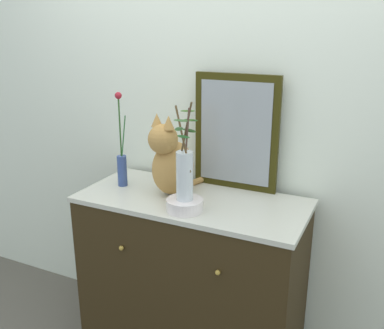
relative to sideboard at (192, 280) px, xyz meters
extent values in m
cube|color=silver|center=(0.00, 0.34, 0.83)|extent=(4.40, 0.08, 2.60)
cube|color=#302411|center=(0.00, 0.00, -0.01)|extent=(1.14, 0.52, 0.92)
cube|color=beige|center=(0.00, 0.00, 0.46)|extent=(1.16, 0.53, 0.02)
sphere|color=#B79338|center=(-0.26, -0.27, 0.26)|extent=(0.02, 0.02, 0.02)
sphere|color=#B79338|center=(0.26, -0.27, 0.26)|extent=(0.02, 0.02, 0.02)
cube|color=#2F2C0A|center=(0.14, 0.24, 0.78)|extent=(0.45, 0.03, 0.60)
cube|color=gray|center=(0.14, 0.23, 0.78)|extent=(0.38, 0.01, 0.53)
ellipsoid|color=#B28344|center=(-0.12, 0.02, 0.61)|extent=(0.25, 0.28, 0.28)
sphere|color=#B28344|center=(-0.14, -0.04, 0.78)|extent=(0.15, 0.15, 0.15)
cone|color=#B28344|center=(-0.10, -0.05, 0.86)|extent=(0.06, 0.06, 0.07)
cone|color=#B28344|center=(-0.18, -0.03, 0.86)|extent=(0.06, 0.06, 0.07)
cylinder|color=#B28344|center=(-0.06, 0.22, 0.49)|extent=(0.08, 0.17, 0.03)
cylinder|color=#314782|center=(-0.42, 0.01, 0.56)|extent=(0.05, 0.05, 0.17)
cylinder|color=#2B5520|center=(-0.42, 0.01, 0.79)|extent=(0.01, 0.01, 0.30)
sphere|color=maroon|center=(-0.42, 0.01, 0.96)|extent=(0.04, 0.04, 0.04)
cylinder|color=#225E2A|center=(-0.40, 0.01, 0.75)|extent=(0.04, 0.01, 0.22)
cylinder|color=white|center=(0.03, -0.15, 0.50)|extent=(0.17, 0.17, 0.06)
cylinder|color=silver|center=(0.03, -0.15, 0.65)|extent=(0.08, 0.08, 0.23)
cylinder|color=#45361F|center=(0.03, -0.13, 0.83)|extent=(0.07, 0.03, 0.32)
ellipsoid|color=#254B1E|center=(0.03, -0.10, 0.85)|extent=(0.08, 0.06, 0.01)
ellipsoid|color=#255D23|center=(0.03, -0.08, 0.89)|extent=(0.07, 0.04, 0.01)
ellipsoid|color=#31571C|center=(0.01, -0.07, 0.93)|extent=(0.08, 0.06, 0.01)
cylinder|color=brown|center=(0.04, -0.17, 0.82)|extent=(0.08, 0.01, 0.30)
ellipsoid|color=#225624|center=(0.05, -0.20, 0.85)|extent=(0.08, 0.06, 0.01)
ellipsoid|color=#31592A|center=(0.04, -0.22, 0.88)|extent=(0.06, 0.08, 0.01)
ellipsoid|color=#2E4F26|center=(0.06, -0.23, 0.92)|extent=(0.07, 0.04, 0.01)
cylinder|color=#513A2D|center=(0.04, -0.13, 0.82)|extent=(0.04, 0.02, 0.29)
ellipsoid|color=#2F5522|center=(0.04, -0.10, 0.85)|extent=(0.08, 0.06, 0.01)
ellipsoid|color=#30581D|center=(0.03, -0.11, 0.90)|extent=(0.07, 0.08, 0.01)
camera|label=1|loc=(0.88, -1.83, 1.31)|focal=40.55mm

